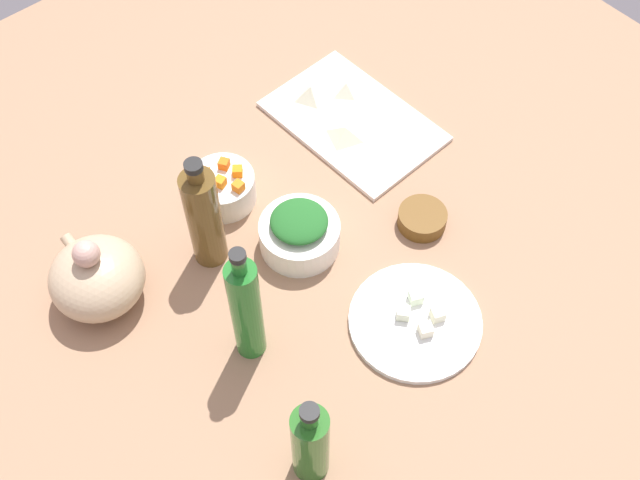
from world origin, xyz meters
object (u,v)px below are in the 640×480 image
(bowl_greens, at_px, (300,235))
(bottle_0, at_px, (310,443))
(plate_tofu, at_px, (415,321))
(bottle_2, at_px, (246,309))
(bottle_1, at_px, (204,217))
(bowl_small_side, at_px, (422,218))
(cutting_board, at_px, (353,121))
(bowl_carrots, at_px, (223,188))
(teapot, at_px, (97,277))

(bowl_greens, distance_m, bottle_0, 0.41)
(plate_tofu, height_order, bowl_greens, bowl_greens)
(bottle_2, bearing_deg, bottle_1, -17.05)
(bowl_small_side, relative_size, bottle_0, 0.41)
(cutting_board, bearing_deg, bowl_carrots, 86.70)
(teapot, relative_size, bottle_1, 0.69)
(cutting_board, bearing_deg, bowl_greens, 119.78)
(bottle_1, bearing_deg, bottle_2, 162.95)
(bowl_greens, height_order, bottle_2, bottle_2)
(bowl_greens, xyz_separation_m, bottle_2, (-0.10, 0.19, 0.10))
(teapot, bearing_deg, bowl_greens, -113.56)
(bowl_greens, bearing_deg, teapot, 66.44)
(teapot, distance_m, bottle_1, 0.21)
(bowl_carrots, bearing_deg, plate_tofu, -168.83)
(cutting_board, distance_m, bowl_carrots, 0.32)
(bowl_greens, xyz_separation_m, teapot, (0.14, 0.33, 0.03))
(cutting_board, distance_m, bottle_1, 0.43)
(plate_tofu, height_order, teapot, teapot)
(plate_tofu, distance_m, bottle_1, 0.40)
(bowl_greens, height_order, bowl_small_side, bowl_greens)
(bottle_2, bearing_deg, bowl_greens, -61.92)
(teapot, height_order, bottle_0, bottle_0)
(teapot, bearing_deg, bowl_carrots, -83.74)
(bowl_carrots, distance_m, bowl_small_side, 0.38)
(cutting_board, bearing_deg, bottle_1, 99.28)
(bowl_greens, height_order, bottle_0, bottle_0)
(teapot, bearing_deg, cutting_board, -88.72)
(teapot, xyz_separation_m, bottle_2, (-0.25, -0.13, 0.07))
(plate_tofu, bearing_deg, bottle_0, 103.38)
(bowl_small_side, bearing_deg, bowl_carrots, 40.04)
(plate_tofu, bearing_deg, teapot, 43.19)
(cutting_board, relative_size, teapot, 1.93)
(plate_tofu, distance_m, teapot, 0.55)
(teapot, xyz_separation_m, bottle_0, (-0.47, -0.08, 0.04))
(bowl_carrots, bearing_deg, cutting_board, -93.30)
(bowl_greens, relative_size, bottle_2, 0.51)
(bowl_greens, bearing_deg, bowl_small_side, -119.25)
(bowl_carrots, height_order, bottle_0, bottle_0)
(bowl_greens, distance_m, teapot, 0.36)
(bowl_greens, relative_size, teapot, 0.82)
(bottle_0, distance_m, bottle_1, 0.43)
(bowl_greens, relative_size, bottle_0, 0.67)
(bottle_0, xyz_separation_m, bottle_1, (0.41, -0.12, 0.02))
(cutting_board, relative_size, bowl_small_side, 3.78)
(teapot, bearing_deg, bowl_small_side, -115.79)
(bottle_0, bearing_deg, cutting_board, -47.52)
(plate_tofu, height_order, bottle_2, bottle_2)
(bowl_carrots, relative_size, bottle_0, 0.55)
(bowl_carrots, xyz_separation_m, teapot, (-0.03, 0.29, 0.03))
(bottle_0, bearing_deg, bowl_small_side, -64.95)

